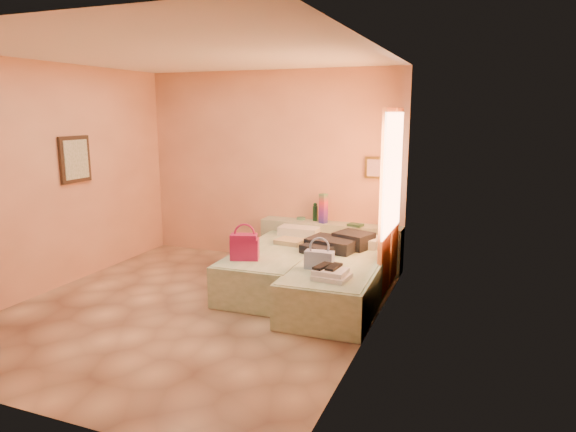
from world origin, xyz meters
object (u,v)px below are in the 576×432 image
(magenta_handbag, at_px, (245,247))
(towel_stack, at_px, (332,275))
(flower_vase, at_px, (388,219))
(blue_handbag, at_px, (319,260))
(headboard_ledge, at_px, (330,245))
(green_book, at_px, (355,225))
(bed_left, at_px, (278,267))
(water_bottle, at_px, (315,212))
(bed_right, at_px, (340,283))

(magenta_handbag, xyz_separation_m, towel_stack, (1.16, -0.33, -0.10))
(flower_vase, distance_m, magenta_handbag, 2.13)
(magenta_handbag, relative_size, blue_handbag, 1.04)
(headboard_ledge, xyz_separation_m, magenta_handbag, (-0.55, -1.64, 0.33))
(headboard_ledge, relative_size, green_book, 10.41)
(bed_left, distance_m, towel_stack, 1.39)
(headboard_ledge, bearing_deg, green_book, -11.55)
(bed_left, bearing_deg, towel_stack, -44.78)
(water_bottle, bearing_deg, bed_left, -96.23)
(bed_left, bearing_deg, magenta_handbag, -108.30)
(towel_stack, bearing_deg, green_book, 96.93)
(headboard_ledge, relative_size, water_bottle, 8.25)
(magenta_handbag, distance_m, blue_handbag, 0.93)
(headboard_ledge, distance_m, blue_handbag, 1.74)
(headboard_ledge, xyz_separation_m, green_book, (0.38, -0.08, 0.34))
(green_book, height_order, towel_stack, green_book)
(bed_right, bearing_deg, flower_vase, 76.10)
(green_book, bearing_deg, bed_right, -69.70)
(green_book, xyz_separation_m, magenta_handbag, (-0.93, -1.56, -0.01))
(bed_left, xyz_separation_m, magenta_handbag, (-0.18, -0.59, 0.40))
(water_bottle, relative_size, green_book, 1.26)
(bed_left, distance_m, water_bottle, 1.24)
(bed_right, height_order, blue_handbag, blue_handbag)
(towel_stack, bearing_deg, flower_vase, 84.19)
(water_bottle, height_order, magenta_handbag, water_bottle)
(green_book, xyz_separation_m, blue_handbag, (-0.00, -1.60, -0.07))
(bed_right, bearing_deg, bed_left, 160.00)
(water_bottle, bearing_deg, flower_vase, -4.04)
(blue_handbag, bearing_deg, towel_stack, -54.10)
(headboard_ledge, height_order, water_bottle, water_bottle)
(headboard_ledge, bearing_deg, blue_handbag, -77.23)
(bed_right, xyz_separation_m, green_book, (-0.14, 1.27, 0.42))
(headboard_ledge, xyz_separation_m, bed_right, (0.52, -1.35, -0.08))
(water_bottle, relative_size, flower_vase, 0.99)
(bed_left, relative_size, flower_vase, 7.99)
(magenta_handbag, bearing_deg, flower_vase, 31.80)
(headboard_ledge, bearing_deg, water_bottle, 166.24)
(bed_left, height_order, water_bottle, water_bottle)
(blue_handbag, bearing_deg, green_book, 87.51)
(bed_right, bearing_deg, headboard_ledge, 109.57)
(blue_handbag, bearing_deg, magenta_handbag, 175.29)
(green_book, bearing_deg, bed_left, -114.04)
(flower_vase, relative_size, magenta_handbag, 0.76)
(water_bottle, bearing_deg, magenta_handbag, -99.91)
(water_bottle, distance_m, green_book, 0.66)
(water_bottle, xyz_separation_m, magenta_handbag, (-0.30, -1.70, -0.12))
(water_bottle, bearing_deg, towel_stack, -66.93)
(green_book, xyz_separation_m, flower_vase, (0.43, 0.07, 0.11))
(green_book, height_order, magenta_handbag, magenta_handbag)
(flower_vase, bearing_deg, blue_handbag, -104.56)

